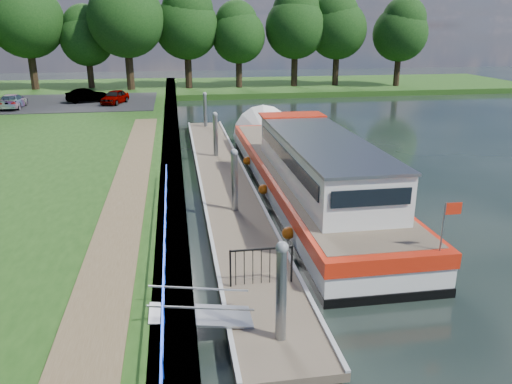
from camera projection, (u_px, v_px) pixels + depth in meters
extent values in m
plane|color=black|center=(276.00, 340.00, 12.65)|extent=(160.00, 160.00, 0.00)
cube|color=#473D2D|center=(172.00, 170.00, 26.18)|extent=(1.10, 90.00, 0.78)
cube|color=#1D4112|center=(287.00, 86.00, 63.06)|extent=(60.00, 18.00, 0.60)
cube|color=brown|center=(123.00, 211.00, 19.21)|extent=(1.60, 40.00, 0.05)
cube|color=black|center=(79.00, 102.00, 46.27)|extent=(14.00, 12.00, 0.06)
cube|color=#0C2DBF|center=(164.00, 245.00, 14.57)|extent=(0.04, 18.00, 0.04)
cube|color=#0C2DBF|center=(165.00, 256.00, 14.68)|extent=(0.03, 18.00, 0.03)
cylinder|color=#0C2DBF|center=(162.00, 364.00, 10.00)|extent=(0.04, 0.04, 0.72)
cylinder|color=#0C2DBF|center=(164.00, 311.00, 11.87)|extent=(0.04, 0.04, 0.72)
cylinder|color=#0C2DBF|center=(164.00, 272.00, 13.74)|extent=(0.04, 0.04, 0.72)
cylinder|color=#0C2DBF|center=(165.00, 242.00, 15.61)|extent=(0.04, 0.04, 0.72)
cylinder|color=#0C2DBF|center=(166.00, 219.00, 17.49)|extent=(0.04, 0.04, 0.72)
cylinder|color=#0C2DBF|center=(166.00, 200.00, 19.36)|extent=(0.04, 0.04, 0.72)
cylinder|color=#0C2DBF|center=(166.00, 185.00, 21.23)|extent=(0.04, 0.04, 0.72)
cylinder|color=#0C2DBF|center=(167.00, 172.00, 23.10)|extent=(0.04, 0.04, 0.72)
cube|color=brown|center=(224.00, 180.00, 24.73)|extent=(2.50, 30.00, 0.24)
cube|color=#9EA0A3|center=(269.00, 317.00, 13.57)|extent=(2.30, 5.00, 0.30)
cube|color=#9EA0A3|center=(234.00, 213.00, 21.06)|extent=(2.30, 5.00, 0.30)
cube|color=#9EA0A3|center=(217.00, 164.00, 28.55)|extent=(2.30, 5.00, 0.30)
cube|color=#9EA0A3|center=(207.00, 135.00, 36.03)|extent=(2.30, 5.00, 0.30)
cube|color=#9EA0A3|center=(248.00, 176.00, 24.86)|extent=(0.12, 30.00, 0.06)
cube|color=#9EA0A3|center=(200.00, 179.00, 24.50)|extent=(0.12, 30.00, 0.06)
cylinder|color=gray|center=(281.00, 313.00, 11.84)|extent=(0.26, 0.26, 3.40)
sphere|color=gray|center=(282.00, 248.00, 11.30)|extent=(0.30, 0.30, 0.30)
cylinder|color=gray|center=(235.00, 193.00, 20.26)|extent=(0.26, 0.26, 3.40)
sphere|color=gray|center=(234.00, 153.00, 19.72)|extent=(0.30, 0.30, 0.30)
cylinder|color=gray|center=(216.00, 144.00, 28.68)|extent=(0.26, 0.26, 3.40)
sphere|color=gray|center=(215.00, 115.00, 28.14)|extent=(0.30, 0.30, 0.30)
cylinder|color=gray|center=(205.00, 117.00, 37.10)|extent=(0.26, 0.26, 3.40)
sphere|color=gray|center=(205.00, 94.00, 36.56)|extent=(0.30, 0.30, 0.30)
cube|color=#A5A8AD|center=(201.00, 315.00, 12.65)|extent=(2.58, 1.00, 0.43)
cube|color=#A5A8AD|center=(201.00, 308.00, 12.04)|extent=(2.58, 0.04, 0.41)
cube|color=#A5A8AD|center=(199.00, 288.00, 12.94)|extent=(2.58, 0.04, 0.41)
cube|color=black|center=(230.00, 268.00, 14.26)|extent=(0.05, 0.05, 1.15)
cube|color=black|center=(292.00, 264.00, 14.54)|extent=(0.05, 0.05, 1.15)
cube|color=black|center=(261.00, 249.00, 14.23)|extent=(1.85, 0.05, 0.05)
cube|color=black|center=(236.00, 268.00, 14.29)|extent=(0.02, 0.02, 1.10)
cube|color=black|center=(244.00, 267.00, 14.32)|extent=(0.02, 0.02, 1.10)
cube|color=black|center=(253.00, 267.00, 14.36)|extent=(0.02, 0.02, 1.10)
cube|color=black|center=(261.00, 266.00, 14.40)|extent=(0.02, 0.02, 1.10)
cube|color=black|center=(270.00, 265.00, 14.44)|extent=(0.02, 0.02, 1.10)
cube|color=black|center=(278.00, 265.00, 14.48)|extent=(0.02, 0.02, 1.10)
cube|color=black|center=(287.00, 264.00, 14.52)|extent=(0.02, 0.02, 1.10)
cube|color=black|center=(303.00, 193.00, 23.66)|extent=(4.00, 20.00, 0.55)
cube|color=silver|center=(304.00, 181.00, 23.47)|extent=(3.96, 19.90, 0.65)
cube|color=red|center=(304.00, 170.00, 23.29)|extent=(4.04, 20.00, 0.48)
cube|color=brown|center=(304.00, 165.00, 23.21)|extent=(3.68, 19.20, 0.04)
cone|color=silver|center=(265.00, 137.00, 33.22)|extent=(4.00, 1.50, 4.00)
cube|color=silver|center=(320.00, 160.00, 20.59)|extent=(3.00, 11.00, 1.75)
cube|color=gray|center=(321.00, 138.00, 20.30)|extent=(3.10, 11.20, 0.10)
cube|color=black|center=(284.00, 156.00, 20.28)|extent=(0.04, 10.00, 0.55)
cube|color=black|center=(356.00, 153.00, 20.75)|extent=(0.04, 10.00, 0.55)
cube|color=black|center=(290.00, 128.00, 25.71)|extent=(2.60, 0.04, 0.55)
cube|color=black|center=(372.00, 198.00, 15.32)|extent=(2.60, 0.04, 0.55)
cube|color=red|center=(292.00, 115.00, 25.14)|extent=(3.20, 1.60, 0.06)
cylinder|color=gray|center=(443.00, 227.00, 14.13)|extent=(0.05, 0.05, 1.50)
cube|color=red|center=(453.00, 209.00, 14.00)|extent=(0.50, 0.02, 0.35)
sphere|color=#C9590B|center=(288.00, 233.00, 17.52)|extent=(0.44, 0.44, 0.44)
sphere|color=#C9590B|center=(263.00, 189.00, 22.20)|extent=(0.44, 0.44, 0.44)
sphere|color=#C9590B|center=(247.00, 161.00, 26.88)|extent=(0.44, 0.44, 0.44)
imported|color=#594C47|center=(324.00, 197.00, 16.18)|extent=(0.63, 0.74, 1.72)
cylinder|color=#332316|center=(33.00, 72.00, 55.31)|extent=(0.83, 0.83, 4.21)
sphere|color=black|center=(26.00, 20.00, 53.60)|extent=(7.95, 7.95, 7.95)
sphere|color=black|center=(22.00, 1.00, 53.03)|extent=(6.31, 6.31, 6.31)
cylinder|color=#332316|center=(91.00, 76.00, 56.88)|extent=(0.70, 0.70, 3.10)
sphere|color=black|center=(87.00, 39.00, 55.62)|extent=(5.85, 5.85, 5.85)
sphere|color=black|center=(84.00, 26.00, 55.29)|extent=(4.65, 4.65, 4.65)
cylinder|color=#332316|center=(130.00, 72.00, 55.05)|extent=(0.84, 0.84, 4.29)
sphere|color=black|center=(126.00, 19.00, 53.31)|extent=(8.10, 8.10, 8.10)
cylinder|color=#332316|center=(188.00, 71.00, 57.98)|extent=(0.79, 0.79, 3.83)
sphere|color=black|center=(187.00, 27.00, 56.43)|extent=(7.24, 7.24, 7.24)
sphere|color=black|center=(188.00, 10.00, 55.67)|extent=(5.75, 5.75, 5.75)
cylinder|color=#332316|center=(239.00, 73.00, 58.73)|extent=(0.72, 0.72, 3.26)
sphere|color=black|center=(239.00, 36.00, 57.41)|extent=(6.16, 6.16, 6.16)
sphere|color=black|center=(236.00, 22.00, 57.12)|extent=(4.89, 4.89, 4.89)
cylinder|color=#332316|center=(294.00, 70.00, 59.96)|extent=(0.78, 0.78, 3.77)
sphere|color=black|center=(295.00, 28.00, 58.42)|extent=(7.13, 7.13, 7.13)
sphere|color=black|center=(296.00, 12.00, 58.10)|extent=(5.66, 5.66, 5.66)
cylinder|color=#332316|center=(336.00, 70.00, 60.78)|extent=(0.77, 0.77, 3.65)
sphere|color=black|center=(338.00, 30.00, 59.30)|extent=(6.89, 6.89, 6.89)
sphere|color=black|center=(335.00, 14.00, 58.71)|extent=(5.47, 5.47, 5.47)
cylinder|color=#332316|center=(397.00, 71.00, 60.15)|extent=(0.74, 0.74, 3.41)
sphere|color=black|center=(400.00, 34.00, 58.77)|extent=(6.43, 6.43, 6.43)
sphere|color=black|center=(404.00, 19.00, 58.09)|extent=(5.11, 5.11, 5.11)
imported|color=#999999|center=(115.00, 97.00, 45.01)|extent=(2.57, 3.92, 1.24)
imported|color=#999999|center=(87.00, 95.00, 45.90)|extent=(3.96, 2.23, 1.24)
imported|color=#999999|center=(13.00, 101.00, 42.63)|extent=(1.86, 4.25, 1.22)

